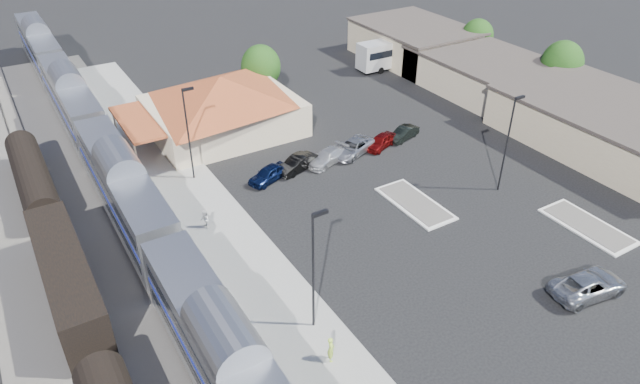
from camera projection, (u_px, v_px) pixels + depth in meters
ground at (392, 230)px, 46.55m from camera, size 280.00×280.00×0.00m
railbed at (106, 260)px, 43.15m from camera, size 16.00×100.00×0.12m
platform at (227, 236)px, 45.61m from camera, size 5.50×92.00×0.18m
passenger_train at (125, 193)px, 45.89m from camera, size 3.00×104.00×5.55m
freight_cars at (68, 281)px, 38.34m from camera, size 2.80×46.00×4.00m
station_depot at (222, 104)px, 60.27m from camera, size 18.35×12.24×6.20m
buildings_east at (509, 82)px, 67.90m from camera, size 14.40×51.40×4.80m
traffic_island_south at (415, 203)px, 49.69m from camera, size 3.30×7.50×0.21m
traffic_island_north at (588, 226)px, 46.81m from camera, size 3.30×7.50×0.21m
lamp_plat_s at (314, 263)px, 34.59m from camera, size 1.08×0.25×9.00m
lamp_plat_n at (188, 127)px, 50.53m from camera, size 1.08×0.25×9.00m
lamp_lot at (509, 137)px, 48.98m from camera, size 1.08×0.25×9.00m
tree_east_b at (562, 63)px, 67.82m from camera, size 4.94×4.94×6.96m
tree_east_c at (477, 37)px, 78.21m from camera, size 4.41×4.41×6.21m
tree_depot at (261, 67)px, 67.44m from camera, size 4.71×4.71×6.63m
suv at (589, 285)px, 39.67m from camera, size 6.06×3.40×1.60m
coach_bus at (398, 50)px, 77.94m from camera, size 12.23×2.83×3.91m
person_a at (331, 349)px, 34.36m from camera, size 0.67×0.78×1.82m
person_b at (205, 220)px, 46.01m from camera, size 0.80×0.93×1.65m
parked_car_a at (269, 174)px, 52.73m from camera, size 4.62×3.05×1.46m
parked_car_b at (297, 164)px, 54.34m from camera, size 4.74×2.79×1.48m
parked_car_c at (327, 157)px, 55.54m from camera, size 5.18×3.36×1.40m
parked_car_d at (353, 147)px, 57.13m from camera, size 5.88×4.19×1.49m
parked_car_e at (381, 141)px, 58.33m from camera, size 4.43×3.01×1.40m
parked_car_f at (403, 133)px, 59.97m from camera, size 4.22×2.44×1.32m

